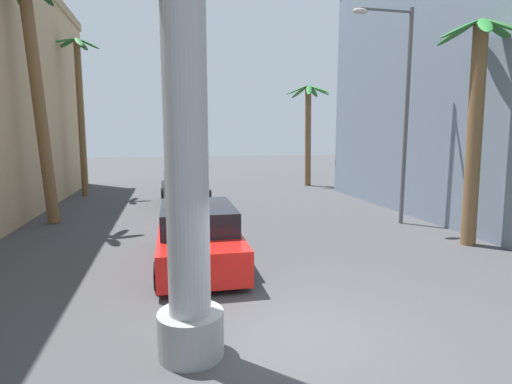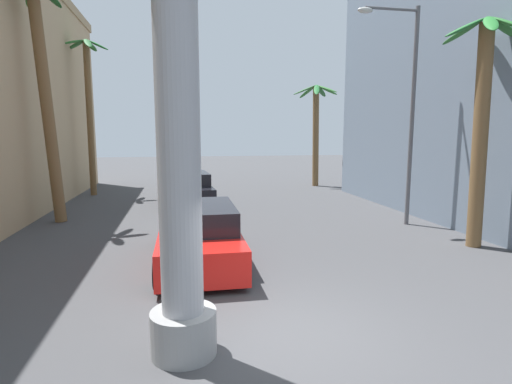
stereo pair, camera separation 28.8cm
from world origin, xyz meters
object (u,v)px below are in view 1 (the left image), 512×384
at_px(palm_tree_far_right, 308,124).
at_px(car_lead, 198,236).
at_px(car_far, 184,189).
at_px(palm_tree_far_left, 80,103).
at_px(palm_tree_mid_left, 38,89).
at_px(street_lamp, 399,99).
at_px(palm_tree_near_right, 476,116).

bearing_deg(palm_tree_far_right, car_lead, -119.51).
relative_size(car_lead, car_far, 1.05).
bearing_deg(palm_tree_far_left, palm_tree_mid_left, -90.56).
relative_size(street_lamp, car_far, 1.69).
distance_m(palm_tree_mid_left, palm_tree_near_right, 15.04).
bearing_deg(car_lead, palm_tree_mid_left, 131.26).
relative_size(car_far, palm_tree_far_left, 0.55).
bearing_deg(palm_tree_near_right, car_far, 132.27).
bearing_deg(palm_tree_far_right, street_lamp, -93.32).
distance_m(street_lamp, palm_tree_near_right, 3.26).
xyz_separation_m(palm_tree_far_right, palm_tree_near_right, (-0.02, -14.75, -0.10)).
relative_size(palm_tree_far_left, palm_tree_near_right, 1.26).
bearing_deg(car_lead, palm_tree_near_right, 0.38).
distance_m(street_lamp, car_lead, 9.23).
bearing_deg(car_lead, palm_tree_far_left, 111.82).
bearing_deg(street_lamp, palm_tree_far_right, 86.68).
relative_size(street_lamp, palm_tree_far_right, 1.20).
xyz_separation_m(car_far, palm_tree_far_right, (8.38, 5.56, 3.33)).
distance_m(car_far, palm_tree_far_left, 7.91).
height_order(street_lamp, palm_tree_near_right, street_lamp).
relative_size(palm_tree_far_right, palm_tree_mid_left, 0.74).
bearing_deg(palm_tree_far_left, car_far, -36.81).
height_order(car_far, palm_tree_far_left, palm_tree_far_left).
bearing_deg(palm_tree_far_right, palm_tree_far_left, -173.35).
height_order(palm_tree_mid_left, palm_tree_near_right, palm_tree_mid_left).
bearing_deg(car_lead, palm_tree_far_right, 60.49).
height_order(street_lamp, palm_tree_mid_left, palm_tree_mid_left).
bearing_deg(street_lamp, palm_tree_mid_left, 167.24).
distance_m(street_lamp, palm_tree_far_right, 11.69).
relative_size(street_lamp, car_lead, 1.61).
height_order(car_lead, palm_tree_mid_left, palm_tree_mid_left).
relative_size(car_lead, palm_tree_far_left, 0.58).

